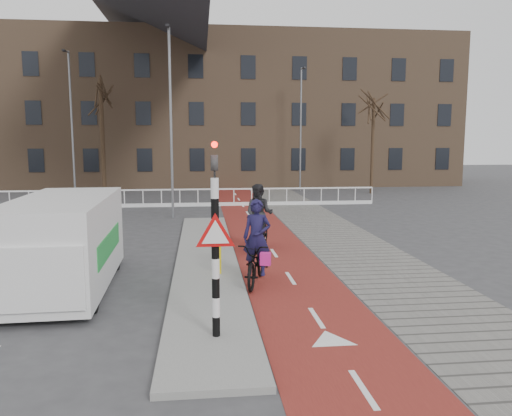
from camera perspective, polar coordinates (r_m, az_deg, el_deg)
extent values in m
plane|color=#38383A|center=(11.35, -1.80, -11.03)|extent=(120.00, 120.00, 0.00)
cube|color=maroon|center=(21.16, 0.09, -2.17)|extent=(2.50, 60.00, 0.01)
cube|color=slate|center=(21.65, 7.47, -2.01)|extent=(3.00, 60.00, 0.01)
cube|color=gray|center=(15.15, -5.67, -6.01)|extent=(1.80, 16.00, 0.12)
cylinder|color=black|center=(8.96, -4.65, -5.78)|extent=(0.14, 0.14, 2.88)
imported|color=black|center=(8.72, -4.79, 6.06)|extent=(0.13, 0.16, 0.80)
cylinder|color=#FF0C05|center=(8.58, -4.77, 7.24)|extent=(0.11, 0.02, 0.11)
cylinder|color=yellow|center=(13.39, -4.25, -5.86)|extent=(0.12, 0.12, 0.77)
imported|color=black|center=(12.76, 0.10, -6.25)|extent=(1.29, 2.24, 1.11)
imported|color=#171338|center=(12.61, 0.10, -3.38)|extent=(0.81, 0.64, 1.94)
cube|color=#CE1D85|center=(12.21, 1.09, -5.83)|extent=(0.29, 0.23, 0.31)
imported|color=black|center=(16.62, 0.37, -2.70)|extent=(1.33, 2.16, 1.26)
imported|color=black|center=(16.52, 0.37, -0.66)|extent=(1.17, 1.05, 1.97)
cube|color=silver|center=(13.01, -21.08, -3.56)|extent=(2.28, 5.36, 2.12)
cube|color=green|center=(13.35, -25.51, -3.96)|extent=(0.12, 3.39, 0.55)
cube|color=green|center=(12.80, -16.41, -3.99)|extent=(0.12, 3.39, 0.55)
cube|color=black|center=(10.78, -24.25, -3.83)|extent=(1.91, 0.11, 0.90)
cylinder|color=black|center=(11.78, -27.18, -9.30)|extent=(0.29, 0.75, 0.74)
cylinder|color=black|center=(11.32, -18.41, -9.51)|extent=(0.29, 0.75, 0.74)
cylinder|color=black|center=(15.11, -22.74, -5.40)|extent=(0.29, 0.75, 0.74)
cylinder|color=black|center=(14.76, -15.93, -5.40)|extent=(0.29, 0.75, 0.74)
cube|color=silver|center=(28.15, -14.84, 1.99)|extent=(28.00, 0.08, 0.08)
cube|color=silver|center=(28.25, -14.78, 0.27)|extent=(28.00, 0.10, 0.20)
cube|color=#7F6047|center=(42.83, -9.41, 10.80)|extent=(46.00, 10.00, 12.00)
cylinder|color=#2F2215|center=(36.29, -17.15, 7.86)|extent=(0.30, 0.30, 7.87)
cylinder|color=#2F2215|center=(35.35, 13.18, 6.89)|extent=(0.22, 0.22, 6.48)
cylinder|color=slate|center=(23.82, -9.69, 9.35)|extent=(0.12, 0.12, 8.72)
cylinder|color=slate|center=(32.56, -20.29, 8.69)|extent=(0.12, 0.12, 8.91)
cylinder|color=slate|center=(36.24, 5.13, 8.84)|extent=(0.12, 0.12, 8.71)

